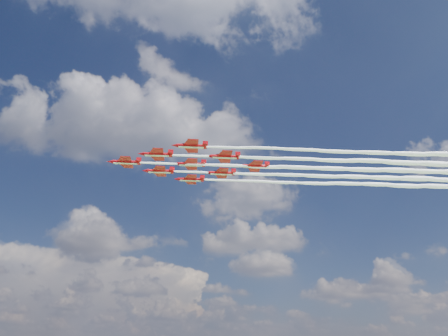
{
  "coord_description": "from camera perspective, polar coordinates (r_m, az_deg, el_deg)",
  "views": [
    {
      "loc": [
        5.04,
        -137.69,
        18.38
      ],
      "look_at": [
        16.06,
        -0.76,
        77.07
      ],
      "focal_mm": 35.0,
      "sensor_mm": 36.0,
      "label": 1
    }
  ],
  "objects": [
    {
      "name": "jet_lead",
      "position": [
        147.64,
        5.92,
        0.19
      ],
      "size": [
        103.09,
        9.38,
        2.75
      ],
      "rotation": [
        0.0,
        0.0,
        -0.0
      ],
      "color": "#AE0911"
    },
    {
      "name": "jet_row2_port",
      "position": [
        143.76,
        10.62,
        1.14
      ],
      "size": [
        103.09,
        9.38,
        2.75
      ],
      "rotation": [
        0.0,
        0.0,
        -0.0
      ],
      "color": "#AE0911"
    },
    {
      "name": "jet_row2_starb",
      "position": [
        156.07,
        9.37,
        -0.94
      ],
      "size": [
        103.09,
        9.38,
        2.75
      ],
      "rotation": [
        0.0,
        0.0,
        -0.0
      ],
      "color": "#AE0911"
    },
    {
      "name": "jet_row3_port",
      "position": [
        140.94,
        15.54,
        2.13
      ],
      "size": [
        103.09,
        9.38,
        2.75
      ],
      "rotation": [
        0.0,
        0.0,
        -0.0
      ],
      "color": "#AE0911"
    },
    {
      "name": "jet_row3_centre",
      "position": [
        152.85,
        13.87,
        -0.07
      ],
      "size": [
        103.09,
        9.38,
        2.75
      ],
      "rotation": [
        0.0,
        0.0,
        -0.0
      ],
      "color": "#AE0911"
    },
    {
      "name": "jet_row3_starb",
      "position": [
        165.07,
        12.45,
        -1.95
      ],
      "size": [
        103.09,
        9.38,
        2.75
      ],
      "rotation": [
        0.0,
        0.0,
        -0.0
      ],
      "color": "#AE0911"
    },
    {
      "name": "jet_row4_port",
      "position": [
        150.65,
        18.54,
        0.84
      ],
      "size": [
        103.09,
        9.38,
        2.75
      ],
      "rotation": [
        0.0,
        0.0,
        -0.0
      ],
      "color": "#AE0911"
    },
    {
      "name": "jet_row4_starb",
      "position": [
        162.44,
        16.75,
        -1.14
      ],
      "size": [
        103.09,
        9.38,
        2.75
      ],
      "rotation": [
        0.0,
        0.0,
        -0.0
      ],
      "color": "#AE0911"
    },
    {
      "name": "jet_tail",
      "position": [
        160.79,
        21.16,
        -0.3
      ],
      "size": [
        103.09,
        9.38,
        2.75
      ],
      "rotation": [
        0.0,
        0.0,
        -0.0
      ],
      "color": "#AE0911"
    }
  ]
}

